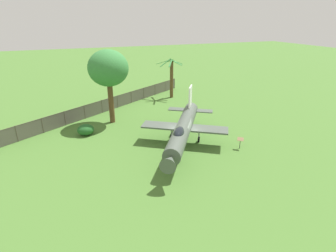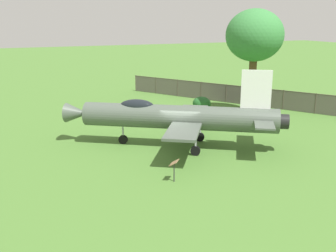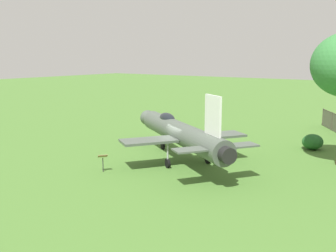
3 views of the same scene
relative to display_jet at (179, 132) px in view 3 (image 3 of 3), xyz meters
name	(u,v)px [view 3 (image 3 of 3)]	position (x,y,z in m)	size (l,w,h in m)	color
ground_plane	(181,161)	(0.31, -0.20, -2.01)	(200.00, 200.00, 0.00)	#47722D
display_jet	(179,132)	(0.00, 0.00, 0.00)	(12.85, 9.97, 5.05)	#4C564C
shrub_near_fence	(313,142)	(6.75, 8.71, -1.40)	(1.58, 1.81, 1.21)	#235B26
info_plaque	(103,159)	(-2.28, -5.20, -1.15)	(0.69, 0.72, 1.14)	#333333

